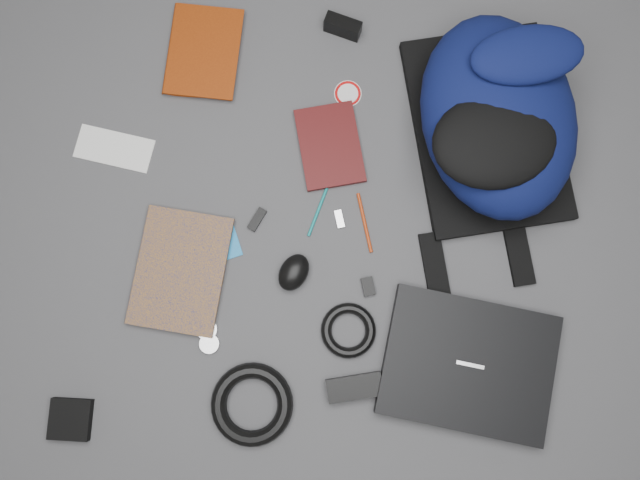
# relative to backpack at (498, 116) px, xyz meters

# --- Properties ---
(ground) EXTENTS (4.00, 4.00, 0.00)m
(ground) POSITION_rel_backpack_xyz_m (-0.38, -0.32, -0.11)
(ground) COLOR #4F4F51
(ground) RESTS_ON ground
(backpack) EXTENTS (0.50, 0.63, 0.23)m
(backpack) POSITION_rel_backpack_xyz_m (0.00, 0.00, 0.00)
(backpack) COLOR #080D34
(backpack) RESTS_ON ground
(laptop) EXTENTS (0.42, 0.34, 0.04)m
(laptop) POSITION_rel_backpack_xyz_m (-0.01, -0.57, -0.09)
(laptop) COLOR black
(laptop) RESTS_ON ground
(textbook_red) EXTENTS (0.18, 0.24, 0.03)m
(textbook_red) POSITION_rel_backpack_xyz_m (-0.81, 0.13, -0.10)
(textbook_red) COLOR maroon
(textbook_red) RESTS_ON ground
(comic_book) EXTENTS (0.23, 0.30, 0.02)m
(comic_book) POSITION_rel_backpack_xyz_m (-0.81, -0.42, -0.10)
(comic_book) COLOR orange
(comic_book) RESTS_ON ground
(envelope) EXTENTS (0.20, 0.11, 0.00)m
(envelope) POSITION_rel_backpack_xyz_m (-0.91, -0.14, -0.11)
(envelope) COLOR white
(envelope) RESTS_ON ground
(dvd_case) EXTENTS (0.20, 0.24, 0.02)m
(dvd_case) POSITION_rel_backpack_xyz_m (-0.38, -0.08, -0.11)
(dvd_case) COLOR #390B0B
(dvd_case) RESTS_ON ground
(compact_camera) EXTENTS (0.10, 0.05, 0.05)m
(compact_camera) POSITION_rel_backpack_xyz_m (-0.38, 0.23, -0.09)
(compact_camera) COLOR black
(compact_camera) RESTS_ON ground
(sticker_disc) EXTENTS (0.09, 0.09, 0.00)m
(sticker_disc) POSITION_rel_backpack_xyz_m (-0.35, 0.06, -0.11)
(sticker_disc) COLOR white
(sticker_disc) RESTS_ON ground
(pen_teal) EXTENTS (0.04, 0.13, 0.01)m
(pen_teal) POSITION_rel_backpack_xyz_m (-0.39, -0.25, -0.11)
(pen_teal) COLOR #0D7A7A
(pen_teal) RESTS_ON ground
(pen_red) EXTENTS (0.05, 0.14, 0.01)m
(pen_red) POSITION_rel_backpack_xyz_m (-0.28, -0.26, -0.11)
(pen_red) COLOR #AA320D
(pen_red) RESTS_ON ground
(id_badge) EXTENTS (0.08, 0.09, 0.00)m
(id_badge) POSITION_rel_backpack_xyz_m (-0.60, -0.34, -0.11)
(id_badge) COLOR #197BC2
(id_badge) RESTS_ON ground
(usb_black) EXTENTS (0.04, 0.06, 0.01)m
(usb_black) POSITION_rel_backpack_xyz_m (-0.54, -0.28, -0.11)
(usb_black) COLOR black
(usb_black) RESTS_ON ground
(usb_silver) EXTENTS (0.03, 0.05, 0.01)m
(usb_silver) POSITION_rel_backpack_xyz_m (-0.34, -0.26, -0.11)
(usb_silver) COLOR silver
(usb_silver) RESTS_ON ground
(key_fob) EXTENTS (0.04, 0.05, 0.01)m
(key_fob) POSITION_rel_backpack_xyz_m (-0.25, -0.41, -0.11)
(key_fob) COLOR black
(key_fob) RESTS_ON ground
(mouse) EXTENTS (0.10, 0.11, 0.05)m
(mouse) POSITION_rel_backpack_xyz_m (-0.43, -0.40, -0.09)
(mouse) COLOR black
(mouse) RESTS_ON ground
(headphone_left) EXTENTS (0.05, 0.05, 0.01)m
(headphone_left) POSITION_rel_backpack_xyz_m (-0.62, -0.56, -0.11)
(headphone_left) COLOR #BEBDC0
(headphone_left) RESTS_ON ground
(headphone_right) EXTENTS (0.06, 0.06, 0.01)m
(headphone_right) POSITION_rel_backpack_xyz_m (-0.61, -0.59, -0.11)
(headphone_right) COLOR #A9A9AB
(headphone_right) RESTS_ON ground
(cable_coil) EXTENTS (0.17, 0.17, 0.03)m
(cable_coil) POSITION_rel_backpack_xyz_m (-0.29, -0.52, -0.10)
(cable_coil) COLOR black
(cable_coil) RESTS_ON ground
(power_brick) EXTENTS (0.14, 0.09, 0.03)m
(power_brick) POSITION_rel_backpack_xyz_m (-0.26, -0.65, -0.10)
(power_brick) COLOR black
(power_brick) RESTS_ON ground
(power_cord_coil) EXTENTS (0.24, 0.24, 0.04)m
(power_cord_coil) POSITION_rel_backpack_xyz_m (-0.50, -0.71, -0.10)
(power_cord_coil) COLOR black
(power_cord_coil) RESTS_ON ground
(pouch) EXTENTS (0.10, 0.10, 0.02)m
(pouch) POSITION_rel_backpack_xyz_m (-0.91, -0.79, -0.10)
(pouch) COLOR black
(pouch) RESTS_ON ground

